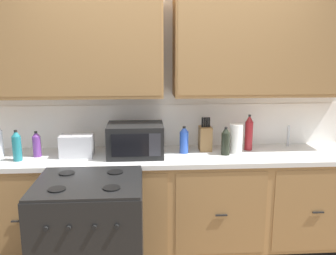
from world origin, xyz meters
TOP-DOWN VIEW (x-y plane):
  - wall_unit at (0.00, 0.50)m, footprint 4.53×0.40m
  - counter_run at (0.00, 0.30)m, footprint 3.36×0.64m
  - stove_range at (-0.62, -0.33)m, footprint 0.76×0.68m
  - microwave at (-0.29, 0.29)m, footprint 0.48×0.37m
  - toaster at (-0.80, 0.30)m, footprint 0.28×0.18m
  - knife_block at (0.34, 0.41)m, footprint 0.11×0.14m
  - sink_faucet at (1.16, 0.51)m, footprint 0.02×0.02m
  - paper_towel_roll at (0.60, 0.33)m, footprint 0.12×0.12m
  - bottle_violet at (-1.15, 0.32)m, footprint 0.07×0.07m
  - bottle_blue at (0.14, 0.34)m, footprint 0.08×0.08m
  - bottle_teal at (-1.27, 0.20)m, footprint 0.07×0.07m
  - bottle_red at (0.74, 0.41)m, footprint 0.07×0.07m
  - bottle_dark at (0.49, 0.26)m, footprint 0.08×0.08m

SIDE VIEW (x-z plane):
  - stove_range at x=-0.62m, z-range 0.00..0.95m
  - counter_run at x=0.00m, z-range 0.01..0.95m
  - toaster at x=-0.80m, z-range 0.94..1.13m
  - sink_faucet at x=1.16m, z-range 0.94..1.14m
  - bottle_violet at x=-1.15m, z-range 0.94..1.16m
  - knife_block at x=0.34m, z-range 0.90..1.21m
  - bottle_blue at x=0.14m, z-range 0.93..1.18m
  - bottle_dark at x=0.49m, z-range 0.93..1.18m
  - bottle_teal at x=-1.27m, z-range 0.93..1.20m
  - paper_towel_roll at x=0.60m, z-range 0.94..1.20m
  - microwave at x=-0.29m, z-range 0.94..1.22m
  - bottle_red at x=0.74m, z-range 0.93..1.26m
  - wall_unit at x=0.00m, z-range 0.42..2.94m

